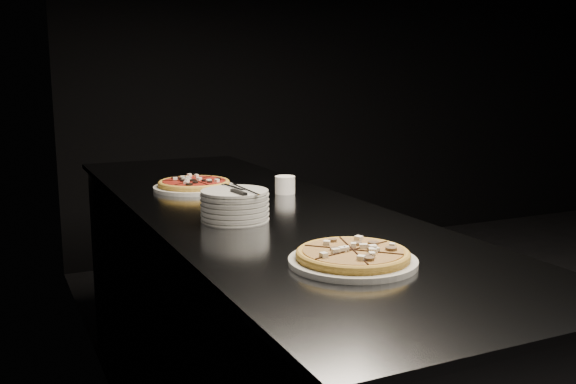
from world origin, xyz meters
name	(u,v)px	position (x,y,z in m)	size (l,w,h in m)	color
wall_left	(130,54)	(-2.50, 0.00, 1.40)	(0.02, 5.00, 2.80)	black
wall_back	(380,66)	(0.00, 2.50, 1.40)	(5.00, 0.02, 2.80)	black
counter	(251,335)	(-2.13, 0.00, 0.46)	(0.74, 2.44, 0.92)	#5D5F64
pizza_mushroom	(353,257)	(-2.17, -0.73, 0.94)	(0.32, 0.32, 0.03)	silver
pizza_tomato	(194,185)	(-2.22, 0.34, 0.94)	(0.35, 0.35, 0.03)	silver
plate_stack	(235,205)	(-2.26, -0.20, 0.96)	(0.20, 0.20, 0.09)	silver
cutlery	(239,190)	(-2.25, -0.21, 1.01)	(0.07, 0.21, 0.01)	silver
ramekin	(285,184)	(-1.94, 0.12, 0.95)	(0.07, 0.07, 0.06)	white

